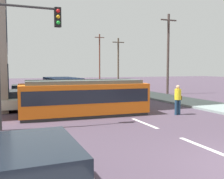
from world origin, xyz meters
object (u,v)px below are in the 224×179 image
object	(u,v)px
parked_sedan_mid	(16,99)
utility_pole_far	(118,61)
parked_sedan_far	(22,91)
pedestrian_crossing	(178,98)
utility_pole_mid	(168,53)
city_bus	(62,86)
traffic_light_mast	(23,41)
streetcar_tram	(84,97)
utility_pole_distant	(100,58)
parked_sedan_near	(33,171)

from	to	relation	value
parked_sedan_mid	utility_pole_far	xyz separation A→B (m)	(14.44, 16.77, 3.05)
parked_sedan_mid	parked_sedan_far	world-z (taller)	same
pedestrian_crossing	parked_sedan_mid	distance (m)	10.20
pedestrian_crossing	utility_pole_mid	distance (m)	12.53
city_bus	traffic_light_mast	bearing A→B (deg)	-108.29
streetcar_tram	utility_pole_distant	distance (m)	32.97
traffic_light_mast	utility_pole_mid	distance (m)	17.94
streetcar_tram	pedestrian_crossing	bearing A→B (deg)	-21.23
city_bus	pedestrian_crossing	xyz separation A→B (m)	(4.31, -11.16, -0.08)
pedestrian_crossing	utility_pole_mid	bearing A→B (deg)	58.62
parked_sedan_far	utility_pole_distant	bearing A→B (deg)	55.02
parked_sedan_far	traffic_light_mast	bearing A→B (deg)	-91.95
parked_sedan_mid	utility_pole_distant	xyz separation A→B (m)	(15.03, 26.71, 3.98)
utility_pole_mid	streetcar_tram	bearing A→B (deg)	-142.98
utility_pole_distant	parked_sedan_near	bearing A→B (deg)	-110.86
streetcar_tram	utility_pole_mid	xyz separation A→B (m)	(11.18, 8.43, 3.19)
parked_sedan_near	utility_pole_mid	size ratio (longest dim) A/B	0.55
pedestrian_crossing	traffic_light_mast	world-z (taller)	traffic_light_mast
parked_sedan_far	utility_pole_mid	bearing A→B (deg)	-6.88
city_bus	pedestrian_crossing	size ratio (longest dim) A/B	3.31
parked_sedan_far	traffic_light_mast	size ratio (longest dim) A/B	0.80
parked_sedan_near	traffic_light_mast	bearing A→B (deg)	87.96
city_bus	parked_sedan_mid	world-z (taller)	city_bus
utility_pole_mid	parked_sedan_mid	bearing A→B (deg)	-163.02
streetcar_tram	utility_pole_far	xyz separation A→B (m)	(10.98, 20.73, 2.67)
utility_pole_mid	utility_pole_far	size ratio (longest dim) A/B	1.15
utility_pole_distant	parked_sedan_mid	bearing A→B (deg)	-119.37
pedestrian_crossing	parked_sedan_mid	size ratio (longest dim) A/B	0.36
pedestrian_crossing	traffic_light_mast	size ratio (longest dim) A/B	0.31
parked_sedan_near	utility_pole_mid	world-z (taller)	utility_pole_mid
city_bus	parked_sedan_far	bearing A→B (deg)	165.83
pedestrian_crossing	parked_sedan_near	bearing A→B (deg)	-140.54
utility_pole_far	utility_pole_distant	size ratio (longest dim) A/B	0.79
parked_sedan_far	utility_pole_mid	world-z (taller)	utility_pole_mid
traffic_light_mast	utility_pole_far	xyz separation A→B (m)	(14.21, 22.96, -0.05)
parked_sedan_far	utility_pole_far	world-z (taller)	utility_pole_far
pedestrian_crossing	traffic_light_mast	xyz separation A→B (m)	(-8.11, -0.34, 2.78)
parked_sedan_far	utility_pole_mid	xyz separation A→B (m)	(13.99, -1.69, 3.58)
utility_pole_mid	traffic_light_mast	bearing A→B (deg)	-143.50
streetcar_tram	utility_pole_distant	xyz separation A→B (m)	(11.57, 30.67, 3.60)
utility_pole_distant	utility_pole_mid	bearing A→B (deg)	-90.99
utility_pole_distant	streetcar_tram	bearing A→B (deg)	-110.66
parked_sedan_mid	parked_sedan_far	size ratio (longest dim) A/B	1.08
utility_pole_mid	pedestrian_crossing	bearing A→B (deg)	-121.38
parked_sedan_near	utility_pole_distant	size ratio (longest dim) A/B	0.50
parked_sedan_mid	parked_sedan_far	xyz separation A→B (m)	(0.65, 6.16, -0.00)
traffic_light_mast	utility_pole_mid	world-z (taller)	utility_pole_mid
utility_pole_mid	parked_sedan_near	bearing A→B (deg)	-130.42
parked_sedan_near	parked_sedan_mid	world-z (taller)	same
pedestrian_crossing	streetcar_tram	bearing A→B (deg)	158.77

